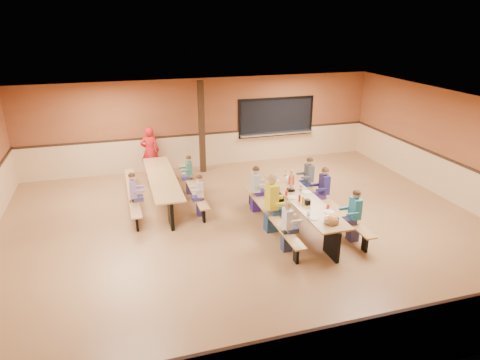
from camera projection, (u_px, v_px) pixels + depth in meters
name	position (u px, v px, depth m)	size (l,w,h in m)	color
ground	(248.00, 229.00, 10.51)	(12.00, 12.00, 0.00)	brown
room_envelope	(249.00, 203.00, 10.26)	(12.04, 10.04, 3.02)	brown
kitchen_pass_through	(276.00, 119.00, 15.10)	(2.78, 0.28, 1.38)	black
structural_post	(202.00, 128.00, 13.85)	(0.18, 0.18, 3.00)	black
cafeteria_table_main	(302.00, 206.00, 10.50)	(1.91, 3.70, 0.74)	#AC7C44
cafeteria_table_second	(162.00, 184.00, 11.85)	(1.91, 3.70, 0.74)	#AC7C44
seated_child_white_left	(287.00, 226.00, 9.35)	(0.35, 0.29, 1.18)	silver
seated_adult_yellow	(272.00, 203.00, 10.17)	(0.49, 0.40, 1.45)	yellow
seated_child_grey_left	(256.00, 189.00, 11.27)	(0.38, 0.31, 1.24)	#AEAEAE
seated_child_teal_right	(354.00, 216.00, 9.76)	(0.39, 0.32, 1.25)	teal
seated_child_navy_right	(324.00, 191.00, 11.11)	(0.40, 0.33, 1.27)	#221C54
seated_child_char_right	(309.00, 179.00, 11.94)	(0.39, 0.32, 1.25)	#43494C
seated_child_purple_sec	(134.00, 195.00, 10.92)	(0.37, 0.30, 1.20)	#8D659C
seated_child_green_sec	(189.00, 175.00, 12.42)	(0.34, 0.27, 1.14)	#36735F
seated_child_tan_sec	(200.00, 196.00, 11.02)	(0.32, 0.26, 1.11)	#C2AA9B
standing_woman	(150.00, 151.00, 13.78)	(0.59, 0.39, 1.62)	red
punch_pitcher	(291.00, 180.00, 11.26)	(0.16, 0.16, 0.22)	red
chip_bowl	(332.00, 220.00, 9.13)	(0.32, 0.32, 0.15)	orange
napkin_dispenser	(307.00, 202.00, 10.04)	(0.10, 0.14, 0.13)	black
condiment_mustard	(303.00, 200.00, 10.12)	(0.06, 0.06, 0.17)	yellow
condiment_ketchup	(300.00, 198.00, 10.21)	(0.06, 0.06, 0.17)	#B2140F
table_paddle	(291.00, 186.00, 10.79)	(0.16, 0.16, 0.56)	black
place_settings	(303.00, 196.00, 10.40)	(0.65, 3.30, 0.11)	beige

